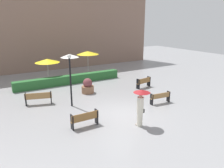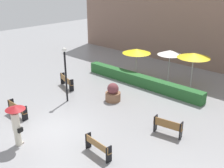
{
  "view_description": "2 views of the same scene",
  "coord_description": "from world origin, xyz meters",
  "px_view_note": "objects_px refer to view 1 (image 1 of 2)",
  "views": [
    {
      "loc": [
        -7.28,
        -11.08,
        5.8
      ],
      "look_at": [
        0.93,
        2.81,
        1.14
      ],
      "focal_mm": 34.95,
      "sensor_mm": 36.0,
      "label": 1
    },
    {
      "loc": [
        11.13,
        -7.41,
        7.83
      ],
      "look_at": [
        0.02,
        4.65,
        1.34
      ],
      "focal_mm": 43.68,
      "sensor_mm": 36.0,
      "label": 2
    }
  ],
  "objects_px": {
    "pedestrian_with_umbrella": "(141,103)",
    "planter_pot": "(88,87)",
    "bench_near_left": "(85,118)",
    "patio_umbrella_white": "(70,56)",
    "patio_umbrella_yellow_far": "(88,53)",
    "bench_far_left": "(38,97)",
    "lamp_post": "(70,75)",
    "patio_umbrella_yellow": "(47,61)",
    "bench_near_right": "(160,97)",
    "bench_far_right": "(144,82)"
  },
  "relations": [
    {
      "from": "pedestrian_with_umbrella",
      "to": "planter_pot",
      "type": "bearing_deg",
      "value": 90.78
    },
    {
      "from": "bench_near_left",
      "to": "patio_umbrella_white",
      "type": "height_order",
      "value": "patio_umbrella_white"
    },
    {
      "from": "pedestrian_with_umbrella",
      "to": "patio_umbrella_yellow_far",
      "type": "bearing_deg",
      "value": 78.53
    },
    {
      "from": "bench_near_left",
      "to": "pedestrian_with_umbrella",
      "type": "relative_size",
      "value": 0.76
    },
    {
      "from": "pedestrian_with_umbrella",
      "to": "bench_far_left",
      "type": "bearing_deg",
      "value": 123.77
    },
    {
      "from": "bench_far_left",
      "to": "pedestrian_with_umbrella",
      "type": "distance_m",
      "value": 7.7
    },
    {
      "from": "bench_near_left",
      "to": "patio_umbrella_white",
      "type": "relative_size",
      "value": 0.65
    },
    {
      "from": "lamp_post",
      "to": "patio_umbrella_yellow",
      "type": "bearing_deg",
      "value": 87.73
    },
    {
      "from": "bench_near_right",
      "to": "bench_near_left",
      "type": "xyz_separation_m",
      "value": [
        -6.24,
        -0.59,
        0.02
      ]
    },
    {
      "from": "bench_far_right",
      "to": "bench_near_left",
      "type": "xyz_separation_m",
      "value": [
        -7.69,
        -4.33,
        -0.02
      ]
    },
    {
      "from": "planter_pot",
      "to": "bench_far_right",
      "type": "bearing_deg",
      "value": -13.48
    },
    {
      "from": "planter_pot",
      "to": "patio_umbrella_yellow",
      "type": "relative_size",
      "value": 0.54
    },
    {
      "from": "bench_far_left",
      "to": "bench_near_right",
      "type": "bearing_deg",
      "value": -29.09
    },
    {
      "from": "bench_near_right",
      "to": "patio_umbrella_white",
      "type": "distance_m",
      "value": 11.34
    },
    {
      "from": "bench_near_right",
      "to": "patio_umbrella_white",
      "type": "height_order",
      "value": "patio_umbrella_white"
    },
    {
      "from": "bench_far_left",
      "to": "bench_near_left",
      "type": "distance_m",
      "value": 5.1
    },
    {
      "from": "bench_near_left",
      "to": "pedestrian_with_umbrella",
      "type": "distance_m",
      "value": 3.27
    },
    {
      "from": "patio_umbrella_yellow_far",
      "to": "pedestrian_with_umbrella",
      "type": "bearing_deg",
      "value": -101.47
    },
    {
      "from": "bench_far_right",
      "to": "bench_near_left",
      "type": "distance_m",
      "value": 8.82
    },
    {
      "from": "bench_far_right",
      "to": "patio_umbrella_yellow",
      "type": "relative_size",
      "value": 0.68
    },
    {
      "from": "bench_near_left",
      "to": "lamp_post",
      "type": "bearing_deg",
      "value": 82.04
    },
    {
      "from": "bench_near_left",
      "to": "bench_far_right",
      "type": "bearing_deg",
      "value": 29.38
    },
    {
      "from": "bench_near_left",
      "to": "patio_umbrella_yellow_far",
      "type": "distance_m",
      "value": 12.67
    },
    {
      "from": "bench_near_left",
      "to": "patio_umbrella_yellow_far",
      "type": "height_order",
      "value": "patio_umbrella_yellow_far"
    },
    {
      "from": "patio_umbrella_white",
      "to": "patio_umbrella_yellow_far",
      "type": "xyz_separation_m",
      "value": [
        2.04,
        -0.1,
        0.18
      ]
    },
    {
      "from": "bench_near_right",
      "to": "patio_umbrella_yellow",
      "type": "distance_m",
      "value": 11.45
    },
    {
      "from": "planter_pot",
      "to": "patio_umbrella_white",
      "type": "bearing_deg",
      "value": 83.67
    },
    {
      "from": "patio_umbrella_white",
      "to": "bench_far_left",
      "type": "bearing_deg",
      "value": -126.43
    },
    {
      "from": "bench_near_left",
      "to": "patio_umbrella_white",
      "type": "xyz_separation_m",
      "value": [
        3.34,
        11.4,
        1.8
      ]
    },
    {
      "from": "bench_far_right",
      "to": "pedestrian_with_umbrella",
      "type": "bearing_deg",
      "value": -130.15
    },
    {
      "from": "lamp_post",
      "to": "patio_umbrella_yellow",
      "type": "xyz_separation_m",
      "value": [
        0.28,
        7.1,
        -0.13
      ]
    },
    {
      "from": "bench_near_right",
      "to": "planter_pot",
      "type": "relative_size",
      "value": 1.31
    },
    {
      "from": "bench_far_left",
      "to": "patio_umbrella_yellow",
      "type": "xyz_separation_m",
      "value": [
        2.23,
        5.62,
        1.6
      ]
    },
    {
      "from": "bench_near_right",
      "to": "bench_near_left",
      "type": "bearing_deg",
      "value": -174.63
    },
    {
      "from": "pedestrian_with_umbrella",
      "to": "patio_umbrella_white",
      "type": "distance_m",
      "value": 12.94
    },
    {
      "from": "planter_pot",
      "to": "patio_umbrella_yellow_far",
      "type": "relative_size",
      "value": 0.47
    },
    {
      "from": "bench_far_left",
      "to": "bench_near_left",
      "type": "bearing_deg",
      "value": -73.18
    },
    {
      "from": "planter_pot",
      "to": "patio_umbrella_yellow",
      "type": "xyz_separation_m",
      "value": [
        -1.93,
        4.97,
        1.61
      ]
    },
    {
      "from": "pedestrian_with_umbrella",
      "to": "lamp_post",
      "type": "bearing_deg",
      "value": 115.31
    },
    {
      "from": "pedestrian_with_umbrella",
      "to": "patio_umbrella_yellow",
      "type": "height_order",
      "value": "patio_umbrella_yellow"
    },
    {
      "from": "bench_near_right",
      "to": "bench_far_left",
      "type": "xyz_separation_m",
      "value": [
        -7.71,
        4.29,
        0.05
      ]
    },
    {
      "from": "bench_far_left",
      "to": "patio_umbrella_yellow",
      "type": "height_order",
      "value": "patio_umbrella_yellow"
    },
    {
      "from": "planter_pot",
      "to": "lamp_post",
      "type": "height_order",
      "value": "lamp_post"
    },
    {
      "from": "pedestrian_with_umbrella",
      "to": "lamp_post",
      "type": "xyz_separation_m",
      "value": [
        -2.31,
        4.88,
        0.9
      ]
    },
    {
      "from": "patio_umbrella_yellow",
      "to": "patio_umbrella_white",
      "type": "distance_m",
      "value": 2.74
    },
    {
      "from": "patio_umbrella_yellow",
      "to": "lamp_post",
      "type": "bearing_deg",
      "value": -92.27
    },
    {
      "from": "bench_far_left",
      "to": "patio_umbrella_yellow_far",
      "type": "height_order",
      "value": "patio_umbrella_yellow_far"
    },
    {
      "from": "pedestrian_with_umbrella",
      "to": "patio_umbrella_white",
      "type": "bearing_deg",
      "value": 87.53
    },
    {
      "from": "bench_far_left",
      "to": "pedestrian_with_umbrella",
      "type": "bearing_deg",
      "value": -56.23
    },
    {
      "from": "bench_near_right",
      "to": "bench_near_left",
      "type": "relative_size",
      "value": 1.01
    }
  ]
}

